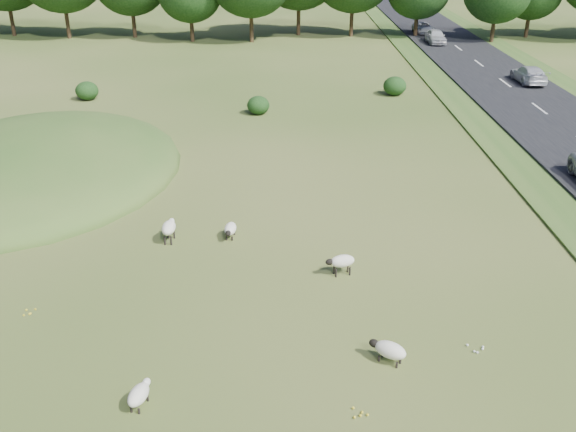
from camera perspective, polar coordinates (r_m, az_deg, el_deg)
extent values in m
plane|color=#314E18|center=(42.72, -2.71, 7.80)|extent=(160.00, 160.00, 0.00)
ellipsoid|color=#33561E|center=(37.79, -21.79, 3.71)|extent=(16.00, 20.00, 4.00)
cube|color=black|center=(55.30, 19.33, 10.53)|extent=(8.00, 150.00, 0.25)
cylinder|color=black|center=(85.29, -23.37, 15.90)|extent=(0.44, 0.44, 4.21)
cylinder|color=black|center=(81.15, -19.05, 16.17)|extent=(0.44, 0.44, 4.18)
cylinder|color=black|center=(79.83, -13.55, 16.46)|extent=(0.44, 0.44, 3.61)
cylinder|color=black|center=(75.82, -8.54, 16.22)|extent=(0.44, 0.44, 3.02)
cylinder|color=black|center=(74.65, -3.27, 16.65)|extent=(0.44, 0.44, 3.90)
cylinder|color=black|center=(79.40, 0.94, 17.29)|extent=(0.44, 0.44, 4.22)
cylinder|color=black|center=(78.82, 5.67, 17.02)|extent=(0.44, 0.44, 3.94)
cylinder|color=black|center=(79.01, 11.31, 16.39)|extent=(0.44, 0.44, 3.09)
cylinder|color=black|center=(77.50, 17.76, 15.58)|extent=(0.44, 0.44, 3.12)
cylinder|color=black|center=(82.70, 20.51, 15.66)|extent=(0.44, 0.44, 2.93)
ellipsoid|color=black|center=(45.81, -2.66, 9.81)|extent=(1.58, 1.58, 1.29)
ellipsoid|color=black|center=(51.67, 9.47, 11.34)|extent=(1.79, 1.79, 1.46)
ellipsoid|color=black|center=(51.93, -17.44, 10.58)|extent=(1.71, 1.71, 1.40)
ellipsoid|color=beige|center=(24.70, 4.85, -4.01)|extent=(1.06, 0.74, 0.49)
ellipsoid|color=black|center=(24.53, 3.71, -4.10)|extent=(0.36, 0.31, 0.25)
cylinder|color=black|center=(24.73, 4.30, -5.08)|extent=(0.07, 0.07, 0.35)
cylinder|color=black|center=(24.92, 4.12, -4.81)|extent=(0.07, 0.07, 0.35)
cylinder|color=black|center=(24.90, 5.52, -4.90)|extent=(0.07, 0.07, 0.35)
cylinder|color=black|center=(25.09, 5.33, -4.64)|extent=(0.07, 0.07, 0.35)
ellipsoid|color=beige|center=(27.56, -10.56, -1.04)|extent=(0.61, 1.07, 0.54)
ellipsoid|color=silver|center=(28.04, -10.32, -0.47)|extent=(0.27, 0.35, 0.27)
cylinder|color=black|center=(28.05, -10.61, -1.60)|extent=(0.08, 0.08, 0.38)
cylinder|color=black|center=(27.99, -10.09, -1.62)|extent=(0.08, 0.08, 0.38)
cylinder|color=black|center=(27.52, -10.89, -2.17)|extent=(0.08, 0.08, 0.38)
cylinder|color=black|center=(27.46, -10.36, -2.18)|extent=(0.08, 0.08, 0.38)
ellipsoid|color=beige|center=(27.65, -5.15, -1.13)|extent=(0.59, 0.99, 0.49)
ellipsoid|color=black|center=(27.18, -5.35, -1.54)|extent=(0.26, 0.33, 0.24)
cylinder|color=black|center=(27.53, -4.99, -2.02)|extent=(0.07, 0.07, 0.18)
cylinder|color=black|center=(27.57, -5.47, -1.99)|extent=(0.07, 0.07, 0.18)
cylinder|color=black|center=(28.01, -4.79, -1.51)|extent=(0.07, 0.07, 0.18)
cylinder|color=black|center=(28.06, -5.26, -1.49)|extent=(0.07, 0.07, 0.18)
ellipsoid|color=beige|center=(20.36, 9.08, -11.69)|extent=(1.16, 1.02, 0.53)
ellipsoid|color=black|center=(20.52, 7.66, -11.14)|extent=(0.42, 0.39, 0.26)
cylinder|color=black|center=(20.57, 8.09, -12.43)|extent=(0.07, 0.07, 0.19)
cylinder|color=black|center=(20.76, 8.41, -12.06)|extent=(0.07, 0.07, 0.19)
cylinder|color=black|center=(20.39, 9.64, -12.94)|extent=(0.07, 0.07, 0.19)
cylinder|color=black|center=(20.58, 9.94, -12.56)|extent=(0.07, 0.07, 0.19)
ellipsoid|color=beige|center=(19.05, -13.16, -15.22)|extent=(0.71, 1.02, 0.48)
ellipsoid|color=silver|center=(19.37, -12.48, -14.25)|extent=(0.29, 0.35, 0.24)
cylinder|color=black|center=(19.48, -13.01, -15.40)|extent=(0.07, 0.07, 0.17)
cylinder|color=black|center=(19.39, -12.37, -15.55)|extent=(0.07, 0.07, 0.17)
cylinder|color=black|center=(19.13, -13.76, -16.38)|extent=(0.07, 0.07, 0.17)
cylinder|color=black|center=(19.03, -13.11, -16.54)|extent=(0.07, 0.07, 0.17)
imported|color=navy|center=(104.50, 11.55, 17.98)|extent=(1.92, 4.72, 1.37)
imported|color=silver|center=(81.00, 11.94, 16.05)|extent=(2.06, 4.46, 1.24)
imported|color=silver|center=(74.21, 13.00, 15.30)|extent=(1.77, 4.40, 1.50)
imported|color=silver|center=(57.66, 20.64, 11.71)|extent=(1.93, 4.74, 1.38)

